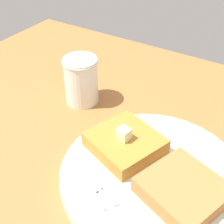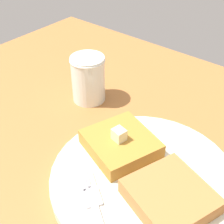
# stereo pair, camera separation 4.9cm
# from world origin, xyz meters

# --- Properties ---
(table_surface) EXTENTS (0.94, 0.94, 0.02)m
(table_surface) POSITION_xyz_m (0.00, 0.00, 0.01)
(table_surface) COLOR #A06433
(table_surface) RESTS_ON ground
(plate) EXTENTS (0.26, 0.26, 0.02)m
(plate) POSITION_xyz_m (0.05, 0.09, 0.03)
(plate) COLOR silver
(plate) RESTS_ON table_surface
(toast_slice_left) EXTENTS (0.12, 0.12, 0.02)m
(toast_slice_left) POSITION_xyz_m (0.00, 0.11, 0.05)
(toast_slice_left) COLOR #AE772D
(toast_slice_left) RESTS_ON plate
(toast_slice_middle) EXTENTS (0.12, 0.12, 0.02)m
(toast_slice_middle) POSITION_xyz_m (0.10, 0.07, 0.05)
(toast_slice_middle) COLOR #A86E39
(toast_slice_middle) RESTS_ON plate
(butter_pat_primary) EXTENTS (0.02, 0.02, 0.02)m
(butter_pat_primary) POSITION_xyz_m (-0.00, 0.11, 0.07)
(butter_pat_primary) COLOR beige
(butter_pat_primary) RESTS_ON toast_slice_left
(fork) EXTENTS (0.14, 0.10, 0.00)m
(fork) POSITION_xyz_m (0.05, 0.00, 0.04)
(fork) COLOR silver
(fork) RESTS_ON plate
(syrup_jar) EXTENTS (0.06, 0.06, 0.09)m
(syrup_jar) POSITION_xyz_m (-0.14, 0.19, 0.06)
(syrup_jar) COLOR #361307
(syrup_jar) RESTS_ON table_surface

